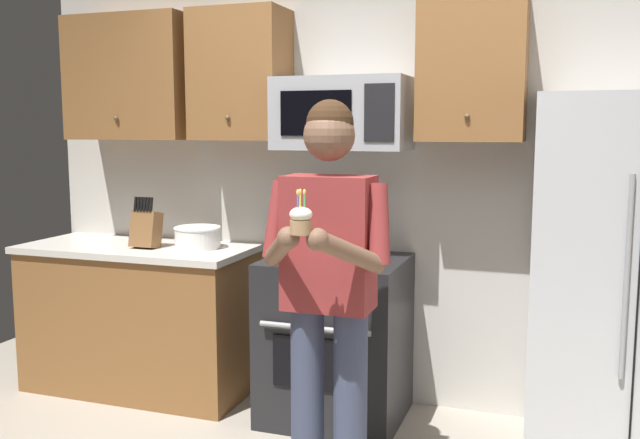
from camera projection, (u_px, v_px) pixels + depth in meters
name	position (u px, v px, depth m)	size (l,w,h in m)	color
wall_back	(380.00, 186.00, 4.12)	(4.40, 0.10, 2.60)	beige
oven_range	(336.00, 338.00, 3.91)	(0.76, 0.70, 0.93)	black
microwave	(343.00, 114.00, 3.86)	(0.74, 0.41, 0.40)	#9EA0A5
refrigerator	(630.00, 283.00, 3.33)	(0.90, 0.75, 1.80)	#B7BABF
cabinet_row_upper	(252.00, 75.00, 4.06)	(2.78, 0.36, 0.76)	brown
counter_left	(140.00, 317.00, 4.35)	(1.44, 0.66, 0.92)	brown
knife_block	(146.00, 229.00, 4.20)	(0.16, 0.15, 0.32)	brown
bowl_large_white	(198.00, 237.00, 4.18)	(0.28, 0.28, 0.13)	white
person	(328.00, 279.00, 2.99)	(0.60, 0.48, 1.76)	#383F59
cupcake	(301.00, 220.00, 2.64)	(0.09, 0.09, 0.17)	#A87F56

